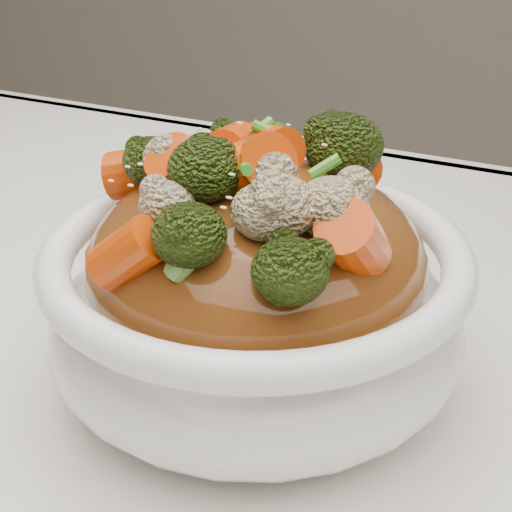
% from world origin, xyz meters
% --- Properties ---
extents(tablecloth, '(1.20, 0.80, 0.04)m').
position_xyz_m(tablecloth, '(0.00, 0.00, 0.73)').
color(tablecloth, white).
rests_on(tablecloth, dining_table).
extents(bowl, '(0.22, 0.22, 0.08)m').
position_xyz_m(bowl, '(-0.02, 0.05, 0.79)').
color(bowl, white).
rests_on(bowl, tablecloth).
extents(sauce_base, '(0.17, 0.17, 0.09)m').
position_xyz_m(sauce_base, '(-0.02, 0.05, 0.82)').
color(sauce_base, '#663311').
rests_on(sauce_base, bowl).
extents(carrots, '(0.17, 0.17, 0.05)m').
position_xyz_m(carrots, '(-0.02, 0.05, 0.88)').
color(carrots, '#D44106').
rests_on(carrots, sauce_base).
extents(broccoli, '(0.17, 0.17, 0.04)m').
position_xyz_m(broccoli, '(-0.02, 0.05, 0.88)').
color(broccoli, black).
rests_on(broccoli, sauce_base).
extents(cauliflower, '(0.17, 0.17, 0.03)m').
position_xyz_m(cauliflower, '(-0.02, 0.05, 0.87)').
color(cauliflower, tan).
rests_on(cauliflower, sauce_base).
extents(scallions, '(0.13, 0.13, 0.02)m').
position_xyz_m(scallions, '(-0.02, 0.05, 0.88)').
color(scallions, '#378B20').
rests_on(scallions, sauce_base).
extents(sesame_seeds, '(0.16, 0.16, 0.01)m').
position_xyz_m(sesame_seeds, '(-0.02, 0.05, 0.88)').
color(sesame_seeds, beige).
rests_on(sesame_seeds, sauce_base).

